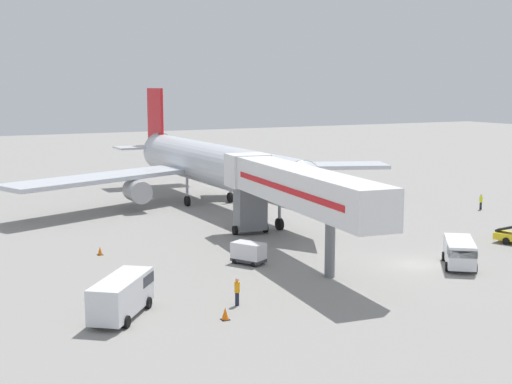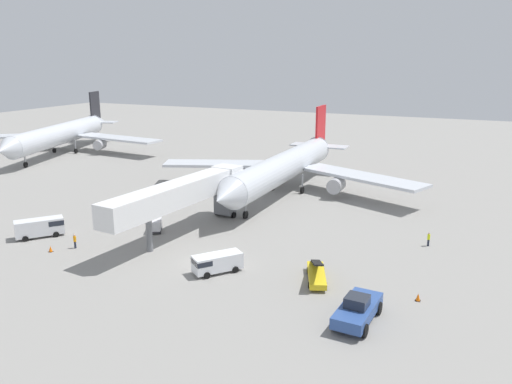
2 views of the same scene
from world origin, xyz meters
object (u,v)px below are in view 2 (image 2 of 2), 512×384
object	(u,v)px
jet_bridge	(185,193)
safety_cone_bravo	(51,249)
airplane_at_gate	(286,166)
safety_cone_charlie	(136,205)
service_van_rear_left	(41,227)
baggage_cart_far_center	(156,225)
belt_loader_truck	(317,274)
ground_crew_worker_midground	(75,241)
ground_crew_worker_foreground	(429,239)
safety_cone_alpha	(418,297)
service_van_far_left	(216,262)
pushback_tug	(357,309)
airplane_background	(62,134)

from	to	relation	value
jet_bridge	safety_cone_bravo	world-z (taller)	jet_bridge
airplane_at_gate	jet_bridge	size ratio (longest dim) A/B	1.90
jet_bridge	safety_cone_charlie	bearing A→B (deg)	151.86
service_van_rear_left	baggage_cart_far_center	size ratio (longest dim) A/B	2.02
belt_loader_truck	ground_crew_worker_midground	size ratio (longest dim) A/B	3.54
baggage_cart_far_center	ground_crew_worker_foreground	world-z (taller)	ground_crew_worker_foreground
belt_loader_truck	safety_cone_alpha	size ratio (longest dim) A/B	8.16
belt_loader_truck	safety_cone_alpha	xyz separation A→B (m)	(9.64, -0.35, -0.38)
service_van_far_left	ground_crew_worker_foreground	xyz separation A→B (m)	(18.83, 16.75, -0.24)
jet_bridge	safety_cone_charlie	size ratio (longest dim) A/B	36.41
pushback_tug	service_van_rear_left	xyz separation A→B (m)	(-40.01, 4.67, 0.16)
jet_bridge	service_van_rear_left	bearing A→B (deg)	-152.83
pushback_tug	service_van_far_left	distance (m)	15.94
baggage_cart_far_center	ground_crew_worker_midground	xyz separation A→B (m)	(-5.12, -8.53, 0.02)
service_van_far_left	safety_cone_alpha	bearing A→B (deg)	5.78
safety_cone_bravo	airplane_background	xyz separation A→B (m)	(-43.61, 46.70, 4.14)
pushback_tug	ground_crew_worker_midground	bearing A→B (deg)	174.26
jet_bridge	belt_loader_truck	size ratio (longest dim) A/B	4.02
service_van_far_left	safety_cone_charlie	xyz separation A→B (m)	(-21.79, 15.58, -0.80)
belt_loader_truck	service_van_rear_left	bearing A→B (deg)	-177.25
safety_cone_bravo	safety_cone_alpha	bearing A→B (deg)	6.71
pushback_tug	baggage_cart_far_center	world-z (taller)	pushback_tug
ground_crew_worker_foreground	pushback_tug	bearing A→B (deg)	-99.28
belt_loader_truck	ground_crew_worker_midground	bearing A→B (deg)	-173.95
jet_bridge	safety_cone_charlie	world-z (taller)	jet_bridge
belt_loader_truck	service_van_rear_left	distance (m)	34.53
pushback_tug	ground_crew_worker_midground	xyz separation A→B (m)	(-33.46, 3.36, -0.23)
safety_cone_charlie	ground_crew_worker_foreground	bearing A→B (deg)	1.66
service_van_far_left	safety_cone_alpha	xyz separation A→B (m)	(19.55, 1.98, -0.76)
service_van_rear_left	safety_cone_charlie	bearing A→B (deg)	79.41
pushback_tug	ground_crew_worker_foreground	world-z (taller)	pushback_tug
ground_crew_worker_midground	safety_cone_alpha	world-z (taller)	ground_crew_worker_midground
pushback_tug	safety_cone_bravo	distance (m)	35.22
airplane_at_gate	service_van_rear_left	distance (m)	37.58
belt_loader_truck	baggage_cart_far_center	world-z (taller)	belt_loader_truck
airplane_at_gate	ground_crew_worker_midground	distance (m)	35.85
service_van_rear_left	safety_cone_charlie	xyz separation A→B (m)	(2.79, 14.91, -0.96)
service_van_far_left	safety_cone_bravo	bearing A→B (deg)	-172.37
belt_loader_truck	airplane_background	world-z (taller)	airplane_background
safety_cone_bravo	pushback_tug	bearing A→B (deg)	-2.20
airplane_at_gate	belt_loader_truck	world-z (taller)	airplane_at_gate
belt_loader_truck	safety_cone_alpha	world-z (taller)	belt_loader_truck
service_van_rear_left	safety_cone_bravo	distance (m)	5.92
baggage_cart_far_center	airplane_background	size ratio (longest dim) A/B	0.06
jet_bridge	airplane_background	world-z (taller)	airplane_background
airplane_background	ground_crew_worker_midground	bearing A→B (deg)	-44.58
baggage_cart_far_center	safety_cone_bravo	xyz separation A→B (m)	(-6.84, -10.54, -0.51)
jet_bridge	pushback_tug	world-z (taller)	jet_bridge
ground_crew_worker_foreground	safety_cone_bravo	xyz separation A→B (m)	(-38.58, -19.40, -0.52)
jet_bridge	ground_crew_worker_foreground	world-z (taller)	jet_bridge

